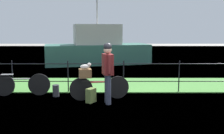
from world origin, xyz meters
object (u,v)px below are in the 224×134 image
at_px(bicycle_main, 99,88).
at_px(cyclist_person, 107,68).
at_px(bicycle_parked, 21,84).
at_px(moored_boat_near, 97,49).
at_px(terrier_dog, 86,66).
at_px(wooden_crate, 85,73).
at_px(mooring_bollard, 56,91).
at_px(backpack_on_paving, 91,95).

xyz_separation_m(bicycle_main, cyclist_person, (0.26, -0.40, 0.65)).
bearing_deg(bicycle_parked, moored_boat_near, 75.35).
height_order(bicycle_parked, moored_boat_near, moored_boat_near).
bearing_deg(moored_boat_near, terrier_dog, -89.07).
bearing_deg(cyclist_person, moored_boat_near, 95.22).
relative_size(wooden_crate, terrier_dog, 1.06).
bearing_deg(cyclist_person, mooring_bollard, 155.10).
relative_size(terrier_dog, backpack_on_paving, 0.81).
bearing_deg(terrier_dog, wooden_crate, -167.99).
distance_m(backpack_on_paving, mooring_bollard, 1.30).
bearing_deg(wooden_crate, mooring_bollard, 156.01).
xyz_separation_m(bicycle_main, bicycle_parked, (-2.44, 0.44, 0.00)).
bearing_deg(moored_boat_near, bicycle_parked, -104.65).
distance_m(bicycle_main, mooring_bollard, 1.40).
relative_size(bicycle_main, wooden_crate, 5.02).
height_order(cyclist_person, backpack_on_paving, cyclist_person).
relative_size(bicycle_main, terrier_dog, 5.32).
bearing_deg(mooring_bollard, terrier_dog, -23.20).
xyz_separation_m(terrier_dog, mooring_bollard, (-0.97, 0.42, -0.82)).
distance_m(cyclist_person, backpack_on_paving, 0.94).
bearing_deg(mooring_bollard, cyclist_person, -24.90).
distance_m(bicycle_main, moored_boat_near, 7.92).
distance_m(bicycle_main, bicycle_parked, 2.48).
height_order(bicycle_main, cyclist_person, cyclist_person).
bearing_deg(cyclist_person, bicycle_main, 122.61).
height_order(wooden_crate, backpack_on_paving, wooden_crate).
height_order(terrier_dog, bicycle_parked, terrier_dog).
xyz_separation_m(wooden_crate, mooring_bollard, (-0.95, 0.42, -0.61)).
distance_m(terrier_dog, cyclist_person, 0.71).
xyz_separation_m(bicycle_main, backpack_on_paving, (-0.22, -0.30, -0.15)).
bearing_deg(bicycle_parked, wooden_crate, -14.27).
xyz_separation_m(bicycle_main, terrier_dog, (-0.37, -0.08, 0.64)).
bearing_deg(bicycle_main, terrier_dog, -167.99).
distance_m(cyclist_person, bicycle_parked, 2.90).
xyz_separation_m(bicycle_parked, moored_boat_near, (1.95, 7.45, 0.50)).
distance_m(bicycle_main, wooden_crate, 0.60).
relative_size(terrier_dog, moored_boat_near, 0.05).
height_order(terrier_dog, backpack_on_paving, terrier_dog).
xyz_separation_m(wooden_crate, backpack_on_paving, (0.18, -0.22, -0.59)).
relative_size(cyclist_person, moored_boat_near, 0.26).
relative_size(backpack_on_paving, mooring_bollard, 1.12).
xyz_separation_m(wooden_crate, cyclist_person, (0.65, -0.32, 0.21)).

